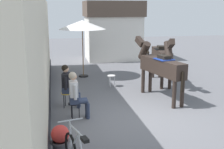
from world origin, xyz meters
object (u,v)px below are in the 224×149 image
cafe_parasol (82,25)px  seated_visitor_near (76,93)px  flower_planter_near (60,139)px  spare_stool_white (111,77)px  saddled_horse_far (162,56)px  seated_visitor_far (68,84)px  saddled_horse_near (160,66)px

cafe_parasol → seated_visitor_near: bearing=-98.0°
flower_planter_near → spare_stool_white: 5.69m
seated_visitor_near → flower_planter_near: bearing=-104.6°
saddled_horse_far → flower_planter_near: (-4.34, -5.31, -0.82)m
seated_visitor_near → spare_stool_white: seated_visitor_near is taller
saddled_horse_far → flower_planter_near: 6.90m
seated_visitor_far → saddled_horse_far: bearing=29.7°
seated_visitor_near → spare_stool_white: bearing=63.0°
cafe_parasol → spare_stool_white: size_ratio=5.61×
saddled_horse_near → spare_stool_white: saddled_horse_near is taller
seated_visitor_far → flower_planter_near: (-0.35, -3.03, -0.44)m
seated_visitor_near → spare_stool_white: size_ratio=3.02×
cafe_parasol → spare_stool_white: (0.93, -1.96, -1.96)m
seated_visitor_far → cafe_parasol: 4.57m
seated_visitor_near → seated_visitor_far: same height
saddled_horse_near → saddled_horse_far: bearing=67.2°
flower_planter_near → seated_visitor_near: bearing=75.4°
seated_visitor_far → spare_stool_white: seated_visitor_far is taller
seated_visitor_near → saddled_horse_far: (3.83, 3.34, 0.38)m
saddled_horse_far → spare_stool_white: saddled_horse_far is taller
seated_visitor_far → cafe_parasol: size_ratio=0.54×
cafe_parasol → flower_planter_near: bearing=-99.9°
saddled_horse_near → flower_planter_near: size_ratio=4.61×
seated_visitor_far → cafe_parasol: bearing=77.8°
saddled_horse_near → flower_planter_near: (-3.52, -3.37, -0.82)m
cafe_parasol → spare_stool_white: cafe_parasol is taller
seated_visitor_far → spare_stool_white: (1.84, 2.23, -0.38)m
seated_visitor_far → cafe_parasol: cafe_parasol is taller
seated_visitor_far → flower_planter_near: size_ratio=2.17×
flower_planter_near → seated_visitor_far: bearing=83.4°
seated_visitor_near → cafe_parasol: cafe_parasol is taller
seated_visitor_near → saddled_horse_near: (3.01, 1.40, 0.38)m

